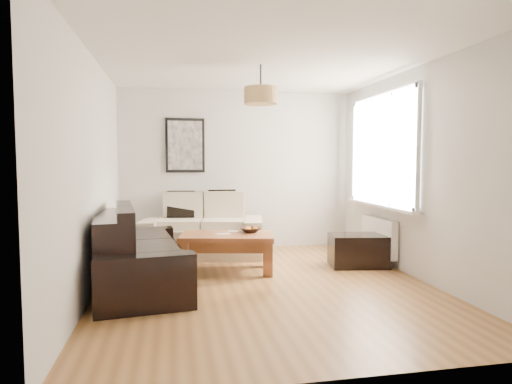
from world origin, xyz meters
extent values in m
plane|color=brown|center=(0.00, 0.00, 0.00)|extent=(4.50, 4.50, 0.00)
cube|color=white|center=(1.82, 0.80, 0.38)|extent=(0.10, 0.90, 0.52)
cylinder|color=tan|center=(0.00, 0.30, 2.23)|extent=(0.40, 0.40, 0.20)
cube|color=black|center=(1.45, 0.66, 0.22)|extent=(0.84, 0.61, 0.44)
cube|color=black|center=(-0.93, 2.00, 0.77)|extent=(0.44, 0.19, 0.42)
cube|color=black|center=(-0.28, 2.00, 0.77)|extent=(0.44, 0.17, 0.43)
imported|color=black|center=(-0.04, 0.80, 0.53)|extent=(0.30, 0.30, 0.06)
sphere|color=orange|center=(-0.07, 0.79, 0.53)|extent=(0.10, 0.10, 0.08)
sphere|color=orange|center=(0.03, 0.82, 0.53)|extent=(0.07, 0.07, 0.07)
sphere|color=orange|center=(-0.08, 0.79, 0.53)|extent=(0.07, 0.07, 0.06)
cube|color=white|center=(-0.41, 0.72, 0.50)|extent=(0.20, 0.15, 0.01)
camera|label=1|loc=(-1.04, -4.88, 1.44)|focal=30.52mm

